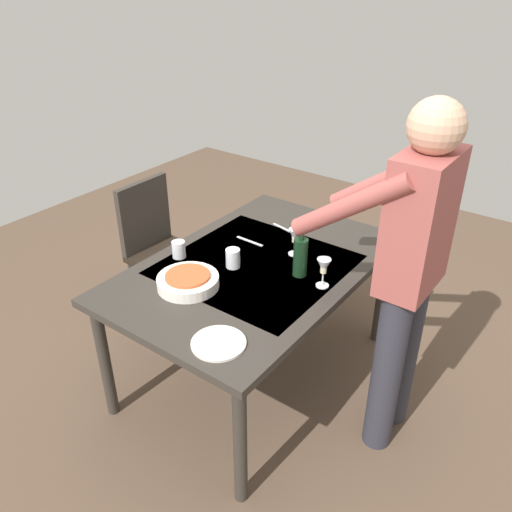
# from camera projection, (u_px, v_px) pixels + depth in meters

# --- Properties ---
(ground_plane) EXTENTS (6.00, 6.00, 0.00)m
(ground_plane) POSITION_uv_depth(u_px,v_px,m) (256.00, 371.00, 3.07)
(ground_plane) COLOR brown
(dining_table) EXTENTS (1.54, 1.01, 0.74)m
(dining_table) POSITION_uv_depth(u_px,v_px,m) (256.00, 275.00, 2.73)
(dining_table) COLOR #332D28
(dining_table) RESTS_ON ground_plane
(chair_near) EXTENTS (0.40, 0.40, 0.91)m
(chair_near) POSITION_uv_depth(u_px,v_px,m) (157.00, 242.00, 3.35)
(chair_near) COLOR black
(chair_near) RESTS_ON ground_plane
(person_server) EXTENTS (0.42, 0.61, 1.69)m
(person_server) POSITION_uv_depth(u_px,v_px,m) (407.00, 267.00, 2.24)
(person_server) COLOR #2D2D38
(person_server) RESTS_ON ground_plane
(wine_bottle) EXTENTS (0.07, 0.07, 0.30)m
(wine_bottle) POSITION_uv_depth(u_px,v_px,m) (300.00, 256.00, 2.56)
(wine_bottle) COLOR black
(wine_bottle) RESTS_ON dining_table
(wine_glass_left) EXTENTS (0.07, 0.07, 0.15)m
(wine_glass_left) POSITION_uv_depth(u_px,v_px,m) (324.00, 268.00, 2.47)
(wine_glass_left) COLOR white
(wine_glass_left) RESTS_ON dining_table
(wine_glass_right) EXTENTS (0.07, 0.07, 0.15)m
(wine_glass_right) POSITION_uv_depth(u_px,v_px,m) (295.00, 237.00, 2.74)
(wine_glass_right) COLOR white
(wine_glass_right) RESTS_ON dining_table
(water_cup_near_left) EXTENTS (0.07, 0.07, 0.10)m
(water_cup_near_left) POSITION_uv_depth(u_px,v_px,m) (233.00, 258.00, 2.66)
(water_cup_near_left) COLOR silver
(water_cup_near_left) RESTS_ON dining_table
(water_cup_near_right) EXTENTS (0.07, 0.07, 0.09)m
(water_cup_near_right) POSITION_uv_depth(u_px,v_px,m) (179.00, 249.00, 2.75)
(water_cup_near_right) COLOR silver
(water_cup_near_right) RESTS_ON dining_table
(serving_bowl_pasta) EXTENTS (0.30, 0.30, 0.07)m
(serving_bowl_pasta) POSITION_uv_depth(u_px,v_px,m) (188.00, 281.00, 2.50)
(serving_bowl_pasta) COLOR white
(serving_bowl_pasta) RESTS_ON dining_table
(dinner_plate_near) EXTENTS (0.23, 0.23, 0.01)m
(dinner_plate_near) POSITION_uv_depth(u_px,v_px,m) (219.00, 343.00, 2.14)
(dinner_plate_near) COLOR white
(dinner_plate_near) RESTS_ON dining_table
(table_knife) EXTENTS (0.06, 0.20, 0.00)m
(table_knife) POSITION_uv_depth(u_px,v_px,m) (285.00, 229.00, 3.04)
(table_knife) COLOR silver
(table_knife) RESTS_ON dining_table
(table_fork) EXTENTS (0.02, 0.18, 0.00)m
(table_fork) POSITION_uv_depth(u_px,v_px,m) (250.00, 241.00, 2.92)
(table_fork) COLOR silver
(table_fork) RESTS_ON dining_table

